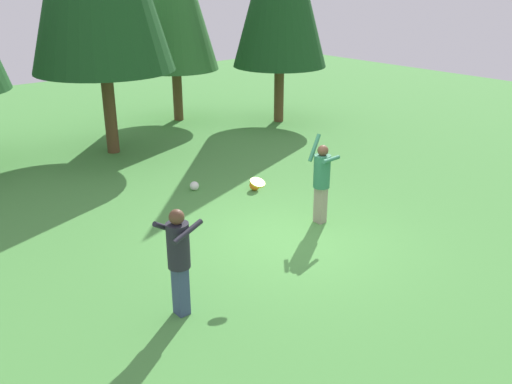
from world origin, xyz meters
The scene contains 7 objects.
ground_plane centered at (0.00, 0.00, 0.00)m, with size 40.00×40.00×0.00m, color #4C9342.
person_thrower centered at (1.03, 0.16, 1.00)m, with size 0.59×0.57×1.86m.
person_catcher centered at (-3.03, -0.79, 1.03)m, with size 0.68×0.61×1.73m.
frisbee centered at (-1.05, -0.25, 1.51)m, with size 0.29×0.28×0.12m.
ball_yellow centered at (3.85, 2.61, 0.12)m, with size 0.23×0.23×0.23m, color yellow.
ball_orange centered at (1.17, 2.45, 0.13)m, with size 0.25×0.25×0.25m, color orange.
ball_white centered at (0.07, 3.39, 0.11)m, with size 0.22×0.22×0.22m, color white.
Camera 1 is at (-6.86, -7.03, 4.87)m, focal length 38.87 mm.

